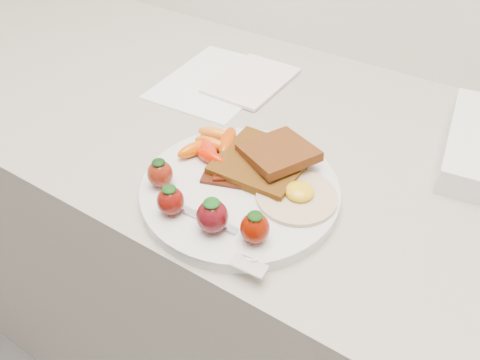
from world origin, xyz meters
The scene contains 11 objects.
counter centered at (0.00, 1.70, 0.45)m, with size 2.00×0.60×0.90m, color gray.
plate centered at (-0.03, 1.54, 0.91)m, with size 0.27×0.27×0.02m, color silver.
toast_lower centered at (-0.02, 1.59, 0.93)m, with size 0.12×0.12×0.01m, color #452108.
toast_upper centered at (-0.01, 1.61, 0.94)m, with size 0.09×0.09×0.01m, color #39230C.
fried_egg centered at (0.05, 1.56, 0.92)m, with size 0.14×0.14×0.02m.
bacon_strips centered at (-0.02, 1.55, 0.92)m, with size 0.12×0.09×0.01m.
baby_carrots centered at (-0.10, 1.58, 0.93)m, with size 0.08×0.11×0.02m.
strawberries centered at (-0.03, 1.46, 0.94)m, with size 0.19×0.07×0.05m.
fork centered at (0.01, 1.45, 0.92)m, with size 0.16×0.05×0.00m.
paper_sheet centered at (-0.23, 1.78, 0.90)m, with size 0.18×0.24×0.00m, color white.
notepad centered at (-0.17, 1.81, 0.91)m, with size 0.12×0.17×0.01m, color white.
Camera 1 is at (0.23, 1.15, 1.34)m, focal length 35.00 mm.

